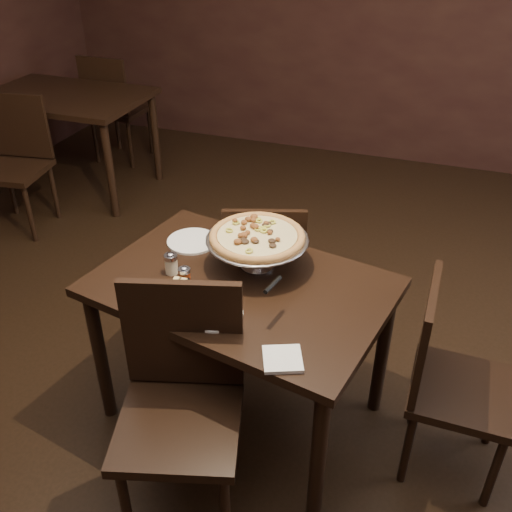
% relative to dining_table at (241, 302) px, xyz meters
% --- Properties ---
extents(room, '(6.04, 7.04, 2.84)m').
position_rel_dining_table_xyz_m(room, '(0.03, -0.04, 0.74)').
color(room, black).
rests_on(room, ground).
extents(dining_table, '(1.36, 1.04, 0.77)m').
position_rel_dining_table_xyz_m(dining_table, '(0.00, 0.00, 0.00)').
color(dining_table, black).
rests_on(dining_table, ground).
extents(background_table, '(1.29, 0.86, 0.81)m').
position_rel_dining_table_xyz_m(background_table, '(-2.23, 1.92, 0.03)').
color(background_table, black).
rests_on(background_table, ground).
extents(pizza_stand, '(0.45, 0.45, 0.18)m').
position_rel_dining_table_xyz_m(pizza_stand, '(0.02, 0.15, 0.25)').
color(pizza_stand, silver).
rests_on(pizza_stand, dining_table).
extents(parmesan_shaker, '(0.06, 0.06, 0.10)m').
position_rel_dining_table_xyz_m(parmesan_shaker, '(-0.31, -0.03, 0.15)').
color(parmesan_shaker, '#F7EAC0').
rests_on(parmesan_shaker, dining_table).
extents(pepper_flake_shaker, '(0.05, 0.05, 0.09)m').
position_rel_dining_table_xyz_m(pepper_flake_shaker, '(-0.22, -0.09, 0.14)').
color(pepper_flake_shaker, maroon).
rests_on(pepper_flake_shaker, dining_table).
extents(packet_caddy, '(0.08, 0.08, 0.06)m').
position_rel_dining_table_xyz_m(packet_caddy, '(-0.21, -0.14, 0.13)').
color(packet_caddy, black).
rests_on(packet_caddy, dining_table).
extents(napkin_stack, '(0.18, 0.18, 0.01)m').
position_rel_dining_table_xyz_m(napkin_stack, '(0.31, -0.40, 0.11)').
color(napkin_stack, white).
rests_on(napkin_stack, dining_table).
extents(plate_left, '(0.24, 0.24, 0.01)m').
position_rel_dining_table_xyz_m(plate_left, '(-0.33, 0.24, 0.11)').
color(plate_left, white).
rests_on(plate_left, dining_table).
extents(plate_near, '(0.22, 0.22, 0.01)m').
position_rel_dining_table_xyz_m(plate_near, '(-0.02, -0.24, 0.11)').
color(plate_near, white).
rests_on(plate_near, dining_table).
extents(serving_spatula, '(0.13, 0.13, 0.02)m').
position_rel_dining_table_xyz_m(serving_spatula, '(0.19, -0.17, 0.25)').
color(serving_spatula, silver).
rests_on(serving_spatula, pizza_stand).
extents(chair_far, '(0.52, 0.52, 0.88)m').
position_rel_dining_table_xyz_m(chair_far, '(-0.08, 0.56, -0.18)').
color(chair_far, black).
rests_on(chair_far, ground).
extents(chair_near, '(0.57, 0.57, 0.98)m').
position_rel_dining_table_xyz_m(chair_near, '(-0.07, -0.48, -0.13)').
color(chair_near, black).
rests_on(chair_near, ground).
extents(chair_side, '(0.43, 0.43, 0.90)m').
position_rel_dining_table_xyz_m(chair_side, '(0.89, 0.02, -0.17)').
color(chair_side, black).
rests_on(chair_side, ground).
extents(bg_chair_far, '(0.47, 0.47, 0.98)m').
position_rel_dining_table_xyz_m(bg_chair_far, '(-2.18, 2.53, -0.13)').
color(bg_chair_far, black).
rests_on(bg_chair_far, ground).
extents(bg_chair_near, '(0.51, 0.51, 0.96)m').
position_rel_dining_table_xyz_m(bg_chair_near, '(-2.22, 1.25, -0.14)').
color(bg_chair_near, black).
rests_on(bg_chair_near, ground).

